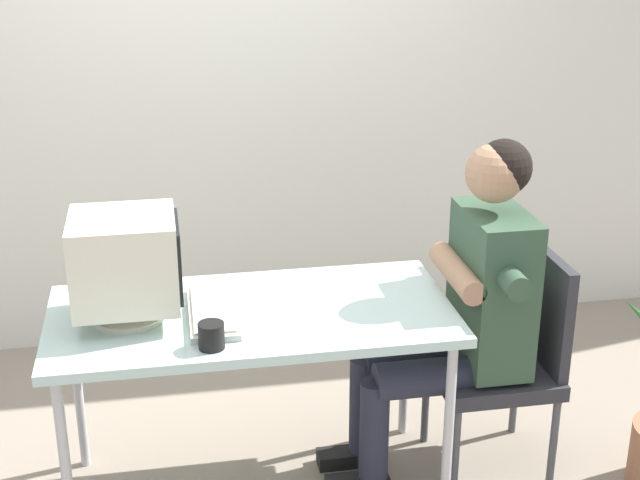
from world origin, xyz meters
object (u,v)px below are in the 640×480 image
at_px(desk, 252,325).
at_px(desk_mug, 211,335).
at_px(office_chair, 509,353).
at_px(crt_monitor, 126,262).
at_px(person_seated, 464,301).
at_px(keyboard, 213,311).

height_order(desk, desk_mug, desk_mug).
distance_m(office_chair, desk_mug, 1.21).
distance_m(crt_monitor, person_seated, 1.23).
relative_size(desk, desk_mug, 14.71).
height_order(keyboard, desk_mug, desk_mug).
bearing_deg(person_seated, keyboard, -178.47).
distance_m(office_chair, person_seated, 0.30).
bearing_deg(crt_monitor, person_seated, -0.08).
relative_size(desk, crt_monitor, 3.80).
distance_m(keyboard, office_chair, 1.15).
xyz_separation_m(person_seated, desk_mug, (-0.94, -0.26, 0.08)).
bearing_deg(keyboard, desk_mug, -94.90).
height_order(office_chair, person_seated, person_seated).
bearing_deg(desk_mug, keyboard, 85.10).
relative_size(desk, keyboard, 3.30).
bearing_deg(office_chair, keyboard, -178.74).
xyz_separation_m(crt_monitor, person_seated, (1.20, -0.00, -0.25)).
height_order(crt_monitor, person_seated, person_seated).
xyz_separation_m(keyboard, person_seated, (0.92, 0.02, -0.05)).
bearing_deg(person_seated, desk, -179.12).
bearing_deg(desk_mug, person_seated, 15.48).
bearing_deg(desk_mug, desk, 57.87).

